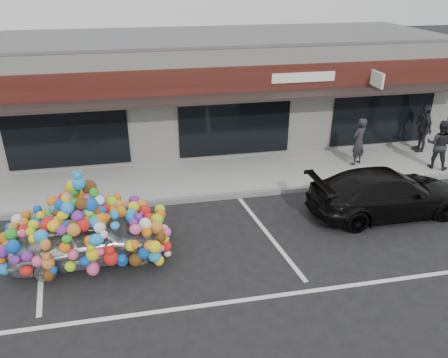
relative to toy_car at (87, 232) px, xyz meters
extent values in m
plane|color=black|center=(1.96, -0.01, -0.79)|extent=(90.00, 90.00, 0.00)
cube|color=silver|center=(1.96, 8.49, 1.31)|extent=(24.00, 6.00, 4.20)
cube|color=#59595B|center=(1.96, 8.49, 3.46)|extent=(24.00, 6.00, 0.12)
cube|color=#3C1210|center=(1.96, 5.41, 2.36)|extent=(24.00, 0.18, 0.90)
cube|color=black|center=(1.96, 4.89, 1.86)|extent=(24.00, 1.20, 0.10)
cube|color=white|center=(10.16, 4.94, 2.26)|extent=(0.08, 0.95, 0.55)
cube|color=white|center=(7.46, 5.29, 2.36)|extent=(2.40, 0.04, 0.35)
cube|color=black|center=(-1.04, 5.46, 0.66)|extent=(4.20, 0.12, 2.30)
cube|color=black|center=(4.96, 5.46, 0.66)|extent=(4.20, 0.12, 2.30)
cube|color=black|center=(10.96, 5.46, 0.66)|extent=(4.20, 0.12, 2.30)
cube|color=gray|center=(1.96, 3.99, -0.71)|extent=(26.00, 3.00, 0.15)
cube|color=slate|center=(1.96, 2.49, -0.71)|extent=(26.00, 0.18, 0.16)
cube|color=silver|center=(-1.24, 0.19, -0.79)|extent=(0.73, 4.37, 0.01)
cube|color=silver|center=(4.76, 0.19, -0.79)|extent=(0.73, 4.37, 0.01)
cube|color=silver|center=(10.16, 0.19, -0.79)|extent=(0.73, 4.37, 0.01)
cube|color=silver|center=(3.96, -2.31, -0.79)|extent=(14.00, 0.12, 0.01)
imported|color=#A0A6AA|center=(0.00, 0.00, -0.16)|extent=(1.79, 3.82, 1.27)
ellipsoid|color=red|center=(0.00, 0.00, 0.95)|extent=(1.25, 1.65, 0.95)
sphere|color=#E0FF24|center=(1.30, -0.15, 0.15)|extent=(0.34, 0.34, 0.34)
sphere|color=blue|center=(0.60, -0.83, -0.24)|extent=(0.36, 0.36, 0.36)
sphere|color=green|center=(-0.80, 0.82, -0.19)|extent=(0.30, 0.30, 0.30)
sphere|color=#FF6178|center=(0.00, 0.00, 1.37)|extent=(0.32, 0.32, 0.32)
sphere|color=#EAAC13|center=(-1.12, 0.10, 0.16)|extent=(0.30, 0.30, 0.30)
imported|color=black|center=(8.54, 0.65, -0.10)|extent=(2.04, 4.77, 1.37)
imported|color=black|center=(9.24, 3.94, 0.24)|extent=(0.77, 0.68, 1.77)
imported|color=black|center=(11.92, 3.09, 0.25)|extent=(1.10, 1.08, 1.79)
imported|color=black|center=(12.33, 4.70, 0.30)|extent=(1.15, 0.58, 1.88)
camera|label=1|loc=(1.56, -9.70, 5.88)|focal=35.00mm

